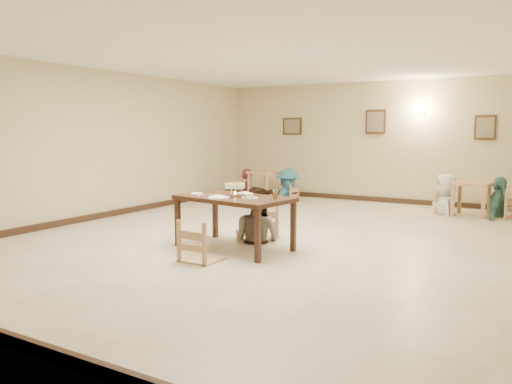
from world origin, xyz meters
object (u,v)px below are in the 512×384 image
Objects in this scene: curry_warmer at (235,186)px; bg_diner_b at (288,168)px; bg_chair_rl at (445,193)px; bg_diner_a at (245,169)px; main_diner at (257,187)px; bg_chair_rr at (499,193)px; chair_near at (202,222)px; drink_glass at (275,195)px; chair_far at (259,207)px; bg_table_left at (267,177)px; bg_chair_ll at (245,182)px; bg_diner_c at (446,174)px; bg_table_right at (472,189)px; bg_chair_lr at (288,185)px; bg_diner_d at (500,177)px; main_table at (234,202)px.

bg_diner_b is at bearing 107.47° from curry_warmer.
bg_chair_rl is 0.58× the size of bg_diner_a.
bg_chair_rr is (3.20, 4.39, -0.37)m from main_diner.
chair_near is at bearing -91.01° from curry_warmer.
bg_diner_b is at bearing -74.81° from chair_near.
drink_glass is at bearing 35.03° from bg_diner_a.
chair_near reaches higher than chair_far.
drink_glass is 5.72m from bg_table_left.
bg_diner_a is (-2.79, 4.16, 0.25)m from chair_far.
bg_chair_ll is at bearing -63.76° from chair_near.
bg_table_right is at bearing 66.40° from bg_diner_c.
bg_chair_ll is 1.27m from bg_chair_lr.
bg_diner_b is at bearing 114.49° from drink_glass.
drink_glass is (0.71, 0.80, 0.32)m from chair_near.
chair_far is at bearing 33.49° from bg_diner_a.
curry_warmer is 5.68m from bg_chair_ll.
bg_chair_rl is at bearing 99.97° from bg_diner_d.
bg_table_right is 0.59m from bg_diner_d.
bg_diner_d is at bearing -122.31° from main_diner.
bg_diner_d reaches higher than chair_near.
bg_diner_a is at bearing -63.76° from chair_near.
bg_diner_b reaches higher than bg_table_right.
bg_chair_ll is (-3.51, 4.94, -0.42)m from drink_glass.
chair_far is 0.63× the size of bg_diner_d.
bg_chair_rl is 0.54× the size of bg_diner_d.
chair_far is at bearing -145.26° from bg_chair_ll.
main_diner reaches higher than drink_glass.
bg_table_right is 0.84× the size of bg_chair_rl.
drink_glass is 0.19× the size of bg_table_right.
chair_near is 6.38m from bg_chair_ll.
bg_table_right is at bearing 68.15° from drink_glass.
bg_diner_c is (-0.52, 0.03, 0.28)m from bg_table_right.
bg_chair_rr is (0.52, 0.06, -0.06)m from bg_table_right.
chair_far is 4.77m from bg_chair_rl.
main_diner is at bearing 27.91° from bg_chair_lr.
chair_far reaches higher than bg_chair_rr.
chair_near is at bearing 145.82° from bg_chair_rl.
drink_glass is 5.41m from bg_chair_lr.
chair_far is at bearing 28.12° from bg_chair_lr.
chair_near is at bearing -69.38° from bg_table_left.
bg_diner_a reaches higher than chair_far.
chair_near is 1.19× the size of bg_table_left.
chair_far is 5.01m from bg_chair_ll.
bg_table_left is 0.54× the size of bg_diner_b.
main_diner is at bearing 89.06° from curry_warmer.
bg_chair_lr is 3.74m from bg_diner_c.
main_diner reaches higher than bg_chair_rr.
bg_table_right is (2.70, 4.97, -0.14)m from main_table.
bg_chair_ll is (-2.82, 4.28, -0.44)m from main_diner.
chair_far is 3.15× the size of curry_warmer.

